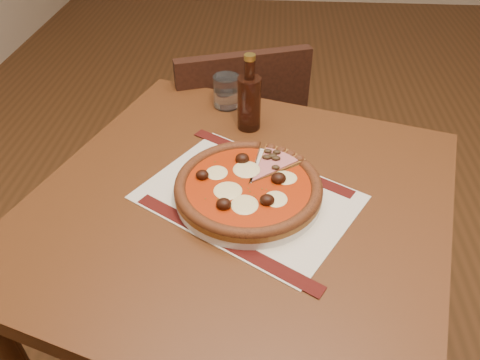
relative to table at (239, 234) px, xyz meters
name	(u,v)px	position (x,y,z in m)	size (l,w,h in m)	color
table	(239,234)	(0.00, 0.00, 0.00)	(1.00, 1.00, 0.75)	#572D14
chair_far	(236,142)	(-0.06, 0.60, -0.18)	(0.50, 0.50, 0.83)	black
placemat	(248,197)	(0.02, 0.00, 0.10)	(0.40, 0.29, 0.00)	beige
plate	(248,193)	(0.02, 0.00, 0.11)	(0.29, 0.29, 0.02)	white
pizza	(248,186)	(0.02, 0.00, 0.13)	(0.29, 0.29, 0.04)	#905F22
ham_slice	(279,164)	(0.08, 0.08, 0.13)	(0.11, 0.14, 0.02)	#905F22
water_glass	(226,91)	(-0.06, 0.36, 0.14)	(0.07, 0.07, 0.08)	white
bottle	(249,100)	(0.00, 0.26, 0.17)	(0.06, 0.06, 0.19)	#34160D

